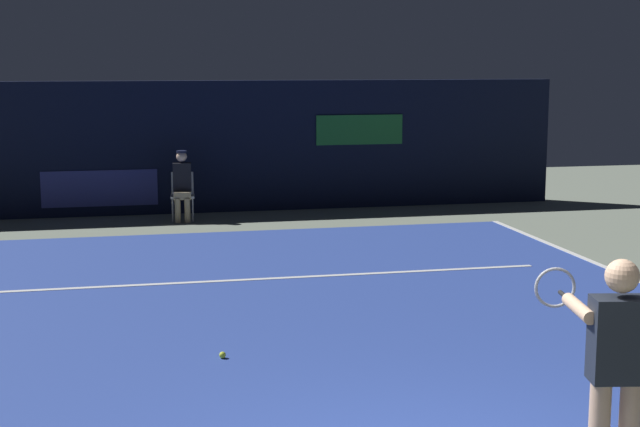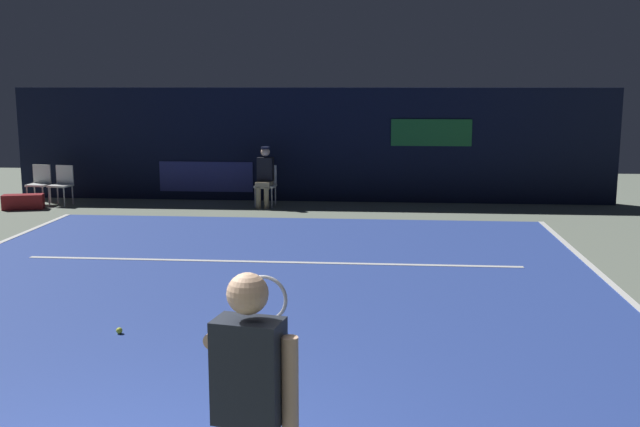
# 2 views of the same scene
# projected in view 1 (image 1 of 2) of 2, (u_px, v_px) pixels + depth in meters

# --- Properties ---
(ground_plane) EXTENTS (28.19, 28.19, 0.00)m
(ground_plane) POSITION_uv_depth(u_px,v_px,m) (306.00, 318.00, 11.06)
(ground_plane) COLOR gray
(court_surface) EXTENTS (9.69, 11.54, 0.01)m
(court_surface) POSITION_uv_depth(u_px,v_px,m) (306.00, 317.00, 11.06)
(court_surface) COLOR #2D479E
(court_surface) RESTS_ON ground
(line_service) EXTENTS (7.56, 0.10, 0.01)m
(line_service) POSITION_uv_depth(u_px,v_px,m) (277.00, 278.00, 13.01)
(line_service) COLOR white
(line_service) RESTS_ON court_surface
(back_wall) EXTENTS (13.80, 0.33, 2.60)m
(back_wall) POSITION_uv_depth(u_px,v_px,m) (223.00, 147.00, 18.74)
(back_wall) COLOR black
(back_wall) RESTS_ON ground
(tennis_player) EXTENTS (0.51, 1.01, 1.73)m
(tennis_player) POSITION_uv_depth(u_px,v_px,m) (615.00, 370.00, 6.15)
(tennis_player) COLOR #DBAD89
(tennis_player) RESTS_ON ground
(line_judge_on_chair) EXTENTS (0.47, 0.55, 1.32)m
(line_judge_on_chair) POSITION_uv_depth(u_px,v_px,m) (182.00, 185.00, 17.69)
(line_judge_on_chair) COLOR white
(line_judge_on_chair) RESTS_ON ground
(tennis_ball) EXTENTS (0.07, 0.07, 0.07)m
(tennis_ball) POSITION_uv_depth(u_px,v_px,m) (223.00, 355.00, 9.51)
(tennis_ball) COLOR #CCE033
(tennis_ball) RESTS_ON court_surface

